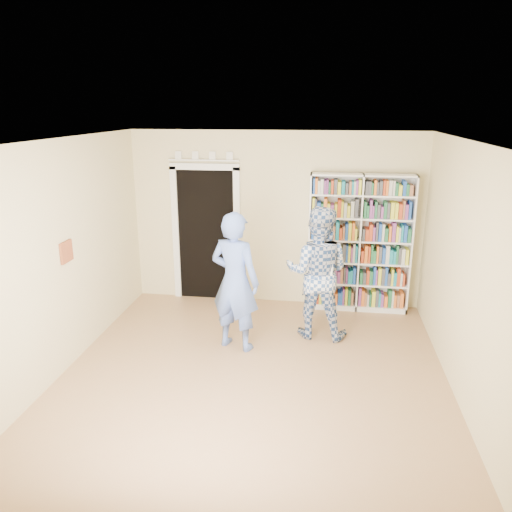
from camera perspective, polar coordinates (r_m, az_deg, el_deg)
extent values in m
plane|color=#A87951|center=(5.95, -0.50, -13.99)|extent=(5.00, 5.00, 0.00)
plane|color=white|center=(5.12, -0.58, 12.94)|extent=(5.00, 5.00, 0.00)
plane|color=beige|center=(7.78, 2.21, 4.21)|extent=(4.50, 0.00, 4.50)
plane|color=beige|center=(6.12, -21.85, -0.51)|extent=(0.00, 5.00, 5.00)
plane|color=beige|center=(5.53, 23.20, -2.45)|extent=(0.00, 5.00, 5.00)
cube|color=white|center=(7.68, 11.72, 1.38)|extent=(1.53, 0.29, 2.10)
cube|color=white|center=(7.68, 11.72, 1.38)|extent=(0.02, 0.29, 2.10)
cube|color=black|center=(8.02, -5.67, 2.31)|extent=(0.90, 0.03, 2.10)
cube|color=white|center=(8.13, -9.13, 2.39)|extent=(0.10, 0.06, 2.20)
cube|color=white|center=(7.90, -2.17, 2.17)|extent=(0.10, 0.06, 2.20)
cube|color=white|center=(7.80, -5.94, 10.13)|extent=(1.10, 0.06, 0.10)
cube|color=white|center=(7.78, -5.98, 10.85)|extent=(1.10, 0.08, 0.02)
cube|color=maroon|center=(6.27, -20.85, 0.46)|extent=(0.03, 0.25, 0.25)
imported|color=#5875C4|center=(6.33, -2.41, -2.95)|extent=(0.76, 0.62, 1.81)
imported|color=#2B4A85|center=(6.72, 7.02, -1.90)|extent=(0.95, 0.78, 1.81)
cube|color=white|center=(6.53, 7.84, -2.04)|extent=(0.20, 0.02, 0.28)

